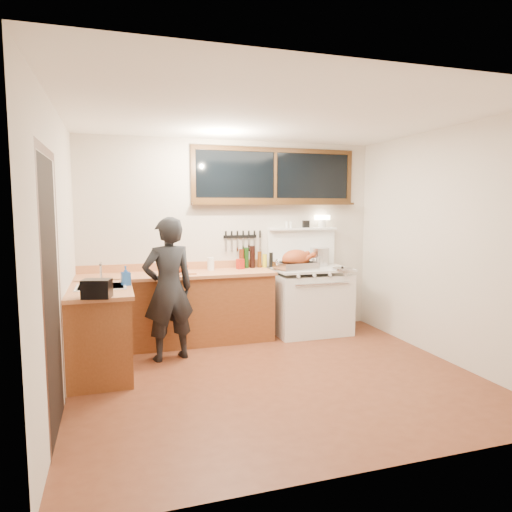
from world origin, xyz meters
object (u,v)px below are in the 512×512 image
object	(u,v)px
man	(168,289)
roast_turkey	(296,262)
cutting_board	(178,269)
vintage_stove	(310,299)

from	to	relation	value
man	roast_turkey	size ratio (longest dim) A/B	2.95
man	roast_turkey	bearing A→B (deg)	13.82
cutting_board	vintage_stove	bearing A→B (deg)	0.79
vintage_stove	roast_turkey	bearing A→B (deg)	-156.62
vintage_stove	roast_turkey	size ratio (longest dim) A/B	2.92
man	cutting_board	size ratio (longest dim) A/B	3.90
roast_turkey	vintage_stove	bearing A→B (deg)	23.38
roast_turkey	cutting_board	bearing A→B (deg)	176.85
vintage_stove	man	xyz separation A→B (m)	(-1.97, -0.53, 0.34)
man	roast_turkey	xyz separation A→B (m)	(1.72, 0.42, 0.20)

